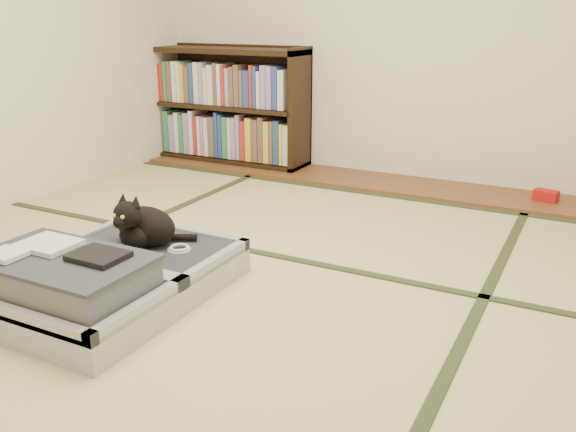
% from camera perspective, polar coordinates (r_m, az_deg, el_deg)
% --- Properties ---
extents(floor, '(4.50, 4.50, 0.00)m').
position_cam_1_polar(floor, '(2.82, -4.22, -6.69)').
color(floor, '#C2BB81').
rests_on(floor, ground).
extents(wood_strip, '(4.00, 0.50, 0.02)m').
position_cam_1_polar(wood_strip, '(4.53, 9.12, 3.09)').
color(wood_strip, brown).
rests_on(wood_strip, ground).
extents(red_item, '(0.17, 0.12, 0.07)m').
position_cam_1_polar(red_item, '(4.35, 22.99, 1.79)').
color(red_item, '#B0110E').
rests_on(red_item, wood_strip).
extents(tatami_borders, '(4.00, 4.50, 0.01)m').
position_cam_1_polar(tatami_borders, '(3.21, 0.40, -3.31)').
color(tatami_borders, '#2D381E').
rests_on(tatami_borders, ground).
extents(bookcase, '(1.50, 0.34, 0.96)m').
position_cam_1_polar(bookcase, '(5.14, -6.27, 10.05)').
color(bookcase, black).
rests_on(bookcase, wood_strip).
extents(suitcase, '(0.78, 1.04, 0.31)m').
position_cam_1_polar(suitcase, '(2.76, -16.83, -5.58)').
color(suitcase, '#B1B0B5').
rests_on(suitcase, floor).
extents(cat, '(0.35, 0.35, 0.28)m').
position_cam_1_polar(cat, '(2.91, -13.45, -0.89)').
color(cat, black).
rests_on(cat, suitcase).
extents(cable_coil, '(0.11, 0.11, 0.03)m').
position_cam_1_polar(cable_coil, '(2.86, -10.14, -3.04)').
color(cable_coil, white).
rests_on(cable_coil, suitcase).
extents(hanger, '(0.42, 0.19, 0.01)m').
position_cam_1_polar(hanger, '(3.17, -18.98, -4.55)').
color(hanger, black).
rests_on(hanger, floor).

